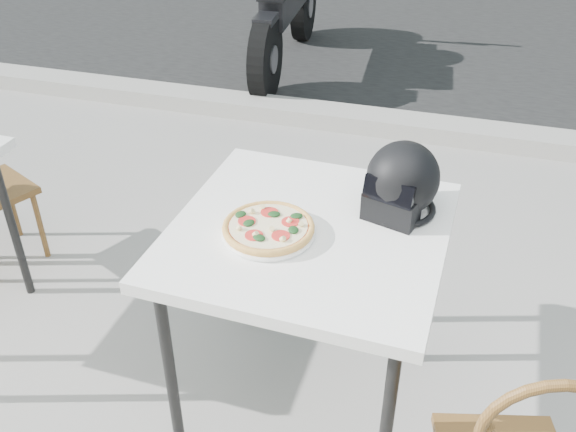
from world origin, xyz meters
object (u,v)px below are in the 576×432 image
(motorcycle, at_px, (287,12))
(cafe_table_main, at_px, (308,247))
(plate, at_px, (268,233))
(pizza, at_px, (268,227))
(helmet, at_px, (401,183))

(motorcycle, bearing_deg, cafe_table_main, -76.29)
(plate, relative_size, pizza, 0.80)
(plate, bearing_deg, helmet, 34.08)
(cafe_table_main, distance_m, motorcycle, 3.73)
(helmet, bearing_deg, plate, -129.60)
(plate, distance_m, pizza, 0.02)
(cafe_table_main, relative_size, motorcycle, 0.43)
(helmet, height_order, motorcycle, helmet)
(pizza, height_order, helmet, helmet)
(plate, xyz_separation_m, pizza, (-0.00, 0.00, 0.02))
(plate, height_order, motorcycle, motorcycle)
(plate, xyz_separation_m, helmet, (0.38, 0.25, 0.10))
(cafe_table_main, bearing_deg, helmet, 34.61)
(helmet, relative_size, motorcycle, 0.15)
(plate, bearing_deg, cafe_table_main, 32.82)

